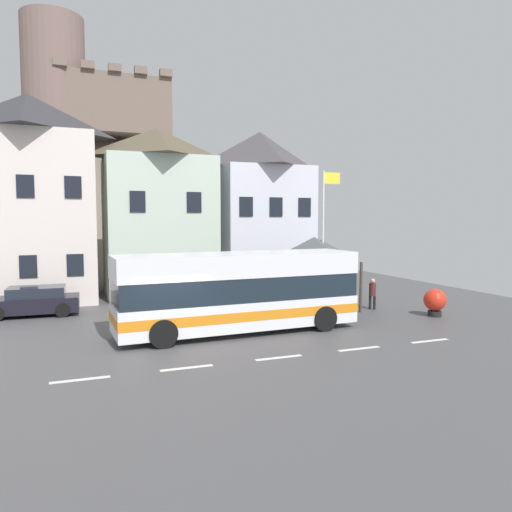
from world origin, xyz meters
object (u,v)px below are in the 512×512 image
(bus_shelter, at_px, (314,249))
(pedestrian_00, at_px, (340,297))
(parked_car_00, at_px, (33,301))
(townhouse_03, at_px, (260,211))
(hilltop_castle, at_px, (112,193))
(public_bench, at_px, (256,296))
(parked_car_01, at_px, (313,287))
(townhouse_01, at_px, (30,199))
(pedestrian_01, at_px, (372,291))
(townhouse_02, at_px, (158,212))
(transit_bus, at_px, (238,293))
(harbour_buoy, at_px, (435,301))
(flagpole, at_px, (325,229))

(bus_shelter, relative_size, pedestrian_00, 2.39)
(bus_shelter, xyz_separation_m, parked_car_00, (-12.85, 3.03, -2.30))
(townhouse_03, height_order, hilltop_castle, hilltop_castle)
(public_bench, bearing_deg, bus_shelter, -36.60)
(hilltop_castle, bearing_deg, parked_car_00, -101.59)
(pedestrian_00, xyz_separation_m, public_bench, (-2.99, 3.19, -0.30))
(hilltop_castle, distance_m, parked_car_00, 29.47)
(parked_car_01, height_order, public_bench, parked_car_01)
(townhouse_01, bearing_deg, pedestrian_01, -28.96)
(townhouse_02, height_order, parked_car_01, townhouse_02)
(transit_bus, bearing_deg, pedestrian_00, 16.90)
(pedestrian_00, relative_size, harbour_buoy, 1.19)
(pedestrian_01, bearing_deg, townhouse_02, 136.56)
(parked_car_00, height_order, parked_car_01, parked_car_00)
(bus_shelter, bearing_deg, pedestrian_00, -66.47)
(transit_bus, distance_m, flagpole, 6.83)
(public_bench, xyz_separation_m, harbour_buoy, (6.65, -5.43, 0.23))
(parked_car_00, relative_size, harbour_buoy, 3.26)
(townhouse_02, relative_size, public_bench, 5.85)
(pedestrian_00, bearing_deg, hilltop_castle, 103.27)
(bus_shelter, bearing_deg, parked_car_01, 63.03)
(transit_bus, relative_size, pedestrian_01, 6.32)
(townhouse_02, height_order, transit_bus, townhouse_02)
(townhouse_03, distance_m, parked_car_01, 6.51)
(townhouse_02, distance_m, parked_car_01, 9.94)
(bus_shelter, distance_m, public_bench, 3.85)
(parked_car_00, bearing_deg, townhouse_02, -144.50)
(bus_shelter, distance_m, parked_car_01, 3.62)
(townhouse_02, bearing_deg, flagpole, -47.83)
(bus_shelter, xyz_separation_m, pedestrian_00, (0.62, -1.43, -2.19))
(pedestrian_01, relative_size, flagpole, 0.22)
(parked_car_01, bearing_deg, parked_car_00, -6.90)
(townhouse_01, xyz_separation_m, hilltop_castle, (6.06, 23.68, 1.58))
(hilltop_castle, xyz_separation_m, harbour_buoy, (11.36, -34.87, -6.39))
(townhouse_02, bearing_deg, townhouse_03, -0.57)
(bus_shelter, bearing_deg, townhouse_02, 131.08)
(townhouse_03, bearing_deg, hilltop_castle, 106.36)
(bus_shelter, bearing_deg, harbour_buoy, -40.60)
(pedestrian_00, bearing_deg, townhouse_02, 128.68)
(townhouse_01, bearing_deg, parked_car_01, -19.25)
(townhouse_02, xyz_separation_m, pedestrian_01, (8.98, -8.50, -3.93))
(townhouse_02, relative_size, pedestrian_00, 6.40)
(hilltop_castle, xyz_separation_m, bus_shelter, (7.07, -31.20, -4.15))
(pedestrian_01, bearing_deg, townhouse_01, 151.04)
(townhouse_03, height_order, public_bench, townhouse_03)
(hilltop_castle, height_order, pedestrian_01, hilltop_castle)
(public_bench, bearing_deg, parked_car_00, 173.08)
(parked_car_00, relative_size, parked_car_01, 0.88)
(public_bench, xyz_separation_m, flagpole, (2.82, -1.98, 3.46))
(hilltop_castle, bearing_deg, townhouse_01, -104.36)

